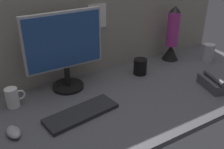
% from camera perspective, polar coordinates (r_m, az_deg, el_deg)
% --- Properties ---
extents(ground_plane, '(1.80, 0.80, 0.03)m').
position_cam_1_polar(ground_plane, '(1.50, 5.98, -4.07)').
color(ground_plane, '#515156').
extents(cubicle_wall_back, '(1.80, 0.06, 0.58)m').
position_cam_1_polar(cubicle_wall_back, '(1.67, -1.30, 10.71)').
color(cubicle_wall_back, gray).
rests_on(cubicle_wall_back, ground_plane).
extents(monitor, '(0.44, 0.18, 0.44)m').
position_cam_1_polar(monitor, '(1.44, -10.39, 5.83)').
color(monitor, black).
rests_on(monitor, ground_plane).
extents(keyboard, '(0.38, 0.18, 0.02)m').
position_cam_1_polar(keyboard, '(1.30, -6.74, -8.41)').
color(keyboard, '#262628').
rests_on(keyboard, ground_plane).
extents(mouse, '(0.07, 0.10, 0.03)m').
position_cam_1_polar(mouse, '(1.24, -20.78, -11.73)').
color(mouse, '#99999E').
rests_on(mouse, ground_plane).
extents(mug_black_travel, '(0.08, 0.08, 0.10)m').
position_cam_1_polar(mug_black_travel, '(1.67, 6.20, 1.75)').
color(mug_black_travel, black).
rests_on(mug_black_travel, ground_plane).
extents(mug_steel, '(0.08, 0.08, 0.12)m').
position_cam_1_polar(mug_steel, '(1.96, 20.36, 4.49)').
color(mug_steel, '#B2B2B7').
rests_on(mug_steel, ground_plane).
extents(mug_ceramic_white, '(0.10, 0.06, 0.10)m').
position_cam_1_polar(mug_ceramic_white, '(1.42, -20.95, -4.75)').
color(mug_ceramic_white, white).
rests_on(mug_ceramic_white, ground_plane).
extents(lava_lamp, '(0.12, 0.12, 0.38)m').
position_cam_1_polar(lava_lamp, '(1.88, 13.05, 7.83)').
color(lava_lamp, black).
rests_on(lava_lamp, ground_plane).
extents(desk_phone, '(0.22, 0.23, 0.09)m').
position_cam_1_polar(desk_phone, '(1.63, 22.27, -1.54)').
color(desk_phone, '#4C4C51').
rests_on(desk_phone, ground_plane).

